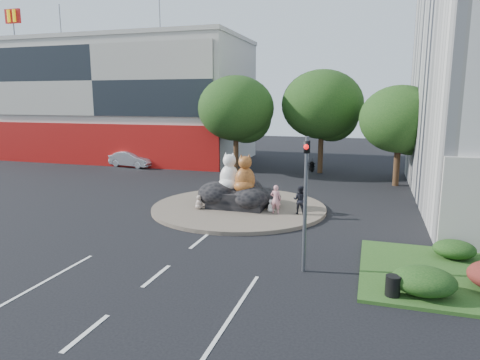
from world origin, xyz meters
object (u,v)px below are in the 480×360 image
Objects in this scene: pedestrian_dark at (300,200)px; litter_bin at (393,286)px; pedestrian_pink at (276,199)px; parked_car at (132,159)px; cat_white at (229,171)px; kitten_white at (271,205)px; kitten_calico at (199,202)px; cat_tabby at (245,173)px.

litter_bin is (4.40, -8.68, -0.52)m from pedestrian_dark.
pedestrian_pink reaches higher than parked_car.
cat_white is 1.41× the size of pedestrian_pink.
litter_bin is at bearing 126.11° from pedestrian_dark.
parked_car reaches higher than kitten_white.
kitten_calico is 0.53× the size of pedestrian_dark.
pedestrian_dark is at bearing -3.97° from cat_white.
parked_car is (-17.97, 12.81, -0.23)m from pedestrian_dark.
parked_car is 31.02m from litter_bin.
pedestrian_pink reaches higher than kitten_calico.
kitten_white is 0.46× the size of pedestrian_pink.
kitten_white is at bearing 10.21° from pedestrian_dark.
pedestrian_dark is 22.07m from parked_car.
pedestrian_pink is (0.30, -0.27, 0.42)m from kitten_white.
cat_white is at bearing 70.49° from kitten_calico.
cat_tabby reaches higher than kitten_white.
parked_car is at bearing 115.91° from kitten_white.
kitten_calico is 1.23× the size of litter_bin.
kitten_calico is at bearing 140.96° from litter_bin.
kitten_white is at bearing 35.55° from kitten_calico.
cat_tabby is at bearing 2.90° from pedestrian_dark.
kitten_calico is at bearing 15.06° from pedestrian_dark.
litter_bin is at bearing -81.49° from kitten_white.
kitten_calico is 4.36m from pedestrian_pink.
cat_white is 1.43× the size of pedestrian_dark.
pedestrian_pink is at bearing -67.24° from kitten_white.
kitten_white is at bearing -118.53° from parked_car.
kitten_white is 0.47× the size of pedestrian_dark.
cat_tabby is at bearing -120.60° from parked_car.
kitten_calico reaches higher than litter_bin.
litter_bin is (7.57, -9.03, -1.74)m from cat_tabby.
kitten_white is 10.51m from litter_bin.
litter_bin is at bearing -70.50° from cat_tabby.
cat_white is 3.06× the size of kitten_white.
parked_car is at bearing 160.62° from kitten_calico.
pedestrian_dark is 0.34× the size of parked_car.
cat_tabby is (1.04, -0.35, -0.01)m from cat_white.
parked_car is (-16.71, 13.10, -0.25)m from pedestrian_pink.
kitten_calico is 0.52× the size of pedestrian_pink.
pedestrian_dark is (1.26, 0.29, -0.01)m from pedestrian_pink.
pedestrian_dark is at bearing 33.69° from kitten_calico.
pedestrian_dark reaches higher than parked_car.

